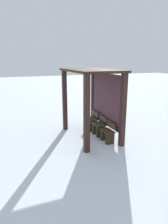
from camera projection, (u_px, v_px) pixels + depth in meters
name	position (u px, v px, depth m)	size (l,w,h in m)	color
ground_plane	(90.00, 136.00, 7.67)	(60.00, 60.00, 0.00)	white
bus_shelter	(97.00, 91.00, 7.31)	(2.62, 1.58, 2.55)	#331C18
bench_left_inside	(92.00, 122.00, 8.35)	(0.60, 0.39, 0.78)	#403C29
bench_center_inside	(99.00, 128.00, 7.73)	(0.60, 0.41, 0.76)	#453429
bench_right_inside	(108.00, 134.00, 7.11)	(0.60, 0.35, 0.71)	#42331F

